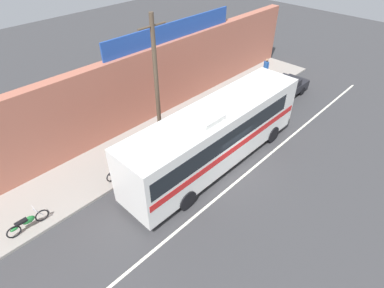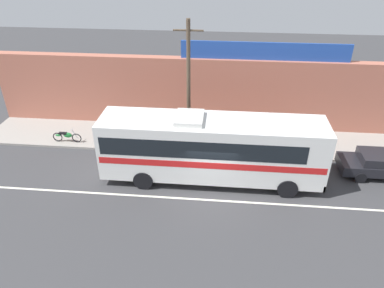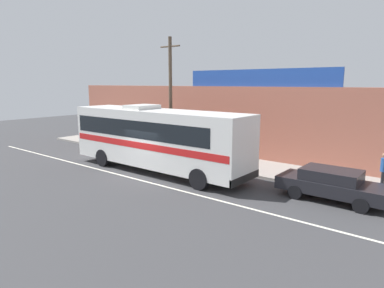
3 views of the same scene
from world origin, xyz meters
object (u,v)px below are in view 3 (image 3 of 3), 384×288
motorcycle_blue (100,139)px  pedestrian_near_shop (384,168)px  parked_car (332,184)px  intercity_bus (156,136)px  motorcycle_red (141,146)px  utility_pole (171,97)px

motorcycle_blue → pedestrian_near_shop: 20.19m
parked_car → motorcycle_blue: 18.74m
intercity_bus → parked_car: 9.60m
motorcycle_blue → motorcycle_red: same height
intercity_bus → pedestrian_near_shop: bearing=19.6°
utility_pole → pedestrian_near_shop: size_ratio=4.48×
pedestrian_near_shop → utility_pole: bearing=-175.2°
parked_car → pedestrian_near_shop: (1.50, 2.65, 0.41)m
motorcycle_red → utility_pole: bearing=1.5°
utility_pole → motorcycle_blue: size_ratio=4.15×
utility_pole → pedestrian_near_shop: (12.34, 1.03, -3.00)m
intercity_bus → parked_car: (9.43, 1.24, -1.33)m
intercity_bus → motorcycle_blue: intercity_bus is taller
intercity_bus → motorcycle_red: 5.31m
parked_car → utility_pole: 11.48m
intercity_bus → motorcycle_blue: size_ratio=6.21×
motorcycle_red → intercity_bus: bearing=-33.1°
utility_pole → parked_car: bearing=-8.5°
intercity_bus → parked_car: intercity_bus is taller
motorcycle_blue → motorcycle_red: bearing=-1.4°
parked_car → utility_pole: (-10.84, 1.62, 3.42)m
parked_car → utility_pole: utility_pole is taller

